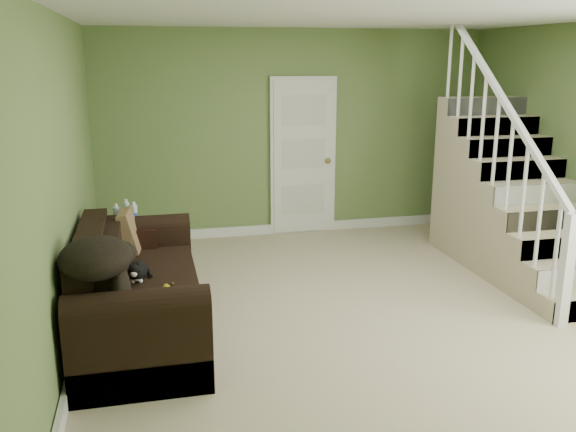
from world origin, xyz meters
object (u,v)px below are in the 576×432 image
side_table (129,256)px  banana (167,289)px  sofa (135,295)px  cat (138,271)px

side_table → banana: 1.48m
sofa → side_table: 1.06m
sofa → cat: size_ratio=5.31×
sofa → banana: bearing=-55.4°
cat → banana: bearing=-48.8°
cat → banana: size_ratio=2.03×
side_table → sofa: bearing=-86.3°
banana → sofa: bearing=118.6°
sofa → banana: size_ratio=10.75×
sofa → cat: (0.04, -0.03, 0.22)m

